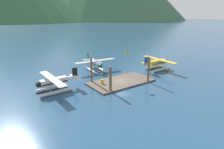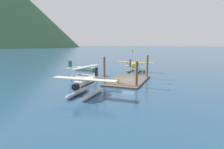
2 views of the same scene
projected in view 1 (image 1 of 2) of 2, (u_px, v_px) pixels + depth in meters
The scene contains 11 objects.
ground_plane at pixel (121, 82), 39.00m from camera, with size 1200.00×1200.00×0.00m, color navy.
dock_platform at pixel (121, 82), 38.96m from camera, with size 13.36×6.93×0.30m, color brown.
piling_near_left at pixel (110, 80), 33.41m from camera, with size 0.47×0.47×4.75m, color brown.
piling_near_right at pixel (148, 70), 38.31m from camera, with size 0.42×0.42×5.34m, color brown.
piling_far_left at pixel (91, 70), 37.97m from camera, with size 0.39×0.39×5.43m, color brown.
flagpole at pixel (125, 63), 37.59m from camera, with size 0.95×0.10×6.44m.
fuel_drum at pixel (102, 81), 37.36m from camera, with size 0.62×0.62×0.88m.
mooring_buoy at pixel (168, 70), 46.26m from camera, with size 0.62×0.62×0.62m, color orange.
seaplane_yellow_stbd_fwd at pixel (158, 64), 47.56m from camera, with size 7.98×10.44×3.84m.
seaplane_silver_bow_centre at pixel (95, 65), 46.56m from camera, with size 10.47×7.97×3.84m.
seaplane_cream_port_fwd at pixel (54, 84), 33.80m from camera, with size 7.98×10.42×3.84m.
Camera 1 is at (-22.92, -28.68, 13.39)m, focal length 30.12 mm.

